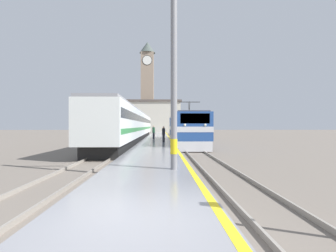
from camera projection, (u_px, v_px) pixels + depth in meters
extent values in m
plane|color=#70665B|center=(157.00, 142.00, 34.99)|extent=(200.00, 200.00, 0.00)
cube|color=gray|center=(157.00, 142.00, 29.99)|extent=(3.64, 140.00, 0.42)
cube|color=yellow|center=(171.00, 141.00, 30.04)|extent=(0.20, 140.00, 0.00)
cube|color=#70665B|center=(184.00, 144.00, 30.07)|extent=(2.83, 140.00, 0.02)
cube|color=gray|center=(178.00, 143.00, 30.06)|extent=(0.07, 140.00, 0.14)
cube|color=gray|center=(190.00, 143.00, 30.09)|extent=(0.07, 140.00, 0.14)
cube|color=#70665B|center=(128.00, 144.00, 29.91)|extent=(2.83, 140.00, 0.02)
cube|color=gray|center=(121.00, 144.00, 29.89)|extent=(0.07, 140.00, 0.14)
cube|color=gray|center=(134.00, 144.00, 29.93)|extent=(0.07, 140.00, 0.14)
cube|color=black|center=(185.00, 141.00, 29.09)|extent=(2.46, 15.96, 0.90)
cube|color=#23478C|center=(185.00, 126.00, 29.09)|extent=(2.90, 17.34, 2.35)
cube|color=silver|center=(185.00, 128.00, 29.09)|extent=(2.92, 17.36, 0.44)
cube|color=silver|center=(195.00, 147.00, 20.58)|extent=(2.75, 0.30, 0.81)
cube|color=black|center=(195.00, 118.00, 20.48)|extent=(2.32, 0.12, 0.80)
sphere|color=white|center=(185.00, 125.00, 20.42)|extent=(0.20, 0.20, 0.20)
sphere|color=white|center=(205.00, 125.00, 20.46)|extent=(0.20, 0.20, 0.20)
cube|color=#4C4C51|center=(185.00, 115.00, 29.09)|extent=(2.61, 16.48, 0.12)
cylinder|color=#333333|center=(190.00, 107.00, 24.41)|extent=(0.06, 0.63, 1.03)
cylinder|color=#333333|center=(189.00, 108.00, 25.11)|extent=(0.06, 0.63, 1.03)
cube|color=#262626|center=(189.00, 102.00, 24.76)|extent=(2.03, 0.08, 0.06)
cube|color=black|center=(134.00, 138.00, 36.36)|extent=(2.47, 41.06, 0.90)
cube|color=silver|center=(134.00, 124.00, 36.35)|extent=(2.90, 42.77, 2.90)
cube|color=black|center=(134.00, 120.00, 36.35)|extent=(2.92, 41.91, 0.64)
cube|color=#338442|center=(134.00, 128.00, 36.35)|extent=(2.92, 41.91, 0.36)
cube|color=gray|center=(134.00, 113.00, 36.35)|extent=(2.67, 42.77, 0.20)
cylinder|color=gray|center=(174.00, 63.00, 10.33)|extent=(0.26, 0.26, 8.35)
cylinder|color=yellow|center=(174.00, 146.00, 10.33)|extent=(0.28, 0.28, 0.60)
cylinder|color=#23232D|center=(154.00, 136.00, 33.51)|extent=(0.26, 0.26, 0.82)
cylinder|color=#234C33|center=(154.00, 130.00, 33.51)|extent=(0.34, 0.34, 0.69)
sphere|color=tan|center=(154.00, 126.00, 33.51)|extent=(0.22, 0.22, 0.22)
cylinder|color=#23232D|center=(164.00, 138.00, 27.65)|extent=(0.26, 0.26, 0.78)
cylinder|color=black|center=(164.00, 131.00, 27.65)|extent=(0.34, 0.34, 0.65)
sphere|color=tan|center=(164.00, 127.00, 27.65)|extent=(0.21, 0.21, 0.21)
cube|color=gray|center=(147.00, 93.00, 80.37)|extent=(3.83, 3.83, 24.46)
cylinder|color=black|center=(147.00, 60.00, 78.43)|extent=(2.98, 0.06, 2.98)
cylinder|color=white|center=(147.00, 60.00, 78.40)|extent=(2.68, 0.10, 2.68)
cone|color=#47514C|center=(147.00, 47.00, 80.35)|extent=(4.79, 4.79, 3.45)
cube|color=beige|center=(147.00, 118.00, 72.20)|extent=(18.07, 7.63, 8.50)
cube|color=#564C47|center=(147.00, 102.00, 72.20)|extent=(18.67, 8.23, 0.50)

